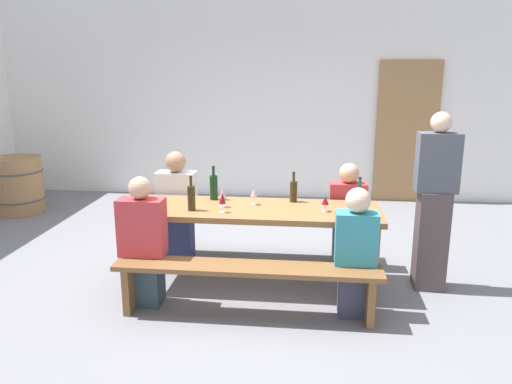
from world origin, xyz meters
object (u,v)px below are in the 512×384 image
at_px(wine_bottle_1, 191,197).
at_px(tasting_table, 256,216).
at_px(bench_far, 263,226).
at_px(bench_near, 247,276).
at_px(seated_guest_far_0, 177,209).
at_px(wine_barrel, 18,185).
at_px(wine_bottle_3, 214,187).
at_px(seated_guest_far_1, 347,219).
at_px(wine_glass_2, 325,201).
at_px(wine_bottle_2, 293,191).
at_px(wine_glass_3, 222,199).
at_px(wooden_door, 407,132).
at_px(seated_guest_near_0, 143,245).
at_px(wine_bottle_0, 359,201).
at_px(wine_glass_0, 254,193).
at_px(standing_host, 434,206).
at_px(seated_guest_near_1, 355,255).
at_px(wine_glass_1, 223,194).

bearing_deg(wine_bottle_1, tasting_table, 14.60).
bearing_deg(bench_far, bench_near, -90.00).
distance_m(bench_near, seated_guest_far_0, 1.50).
bearing_deg(wine_barrel, seated_guest_far_0, -29.42).
height_order(wine_bottle_3, seated_guest_far_1, seated_guest_far_1).
distance_m(wine_glass_2, seated_guest_far_1, 0.70).
bearing_deg(seated_guest_far_1, wine_bottle_2, -63.80).
relative_size(wine_glass_3, seated_guest_far_0, 0.16).
height_order(tasting_table, seated_guest_far_0, seated_guest_far_0).
xyz_separation_m(wine_bottle_2, wine_glass_2, (0.30, -0.30, -0.01)).
distance_m(wooden_door, wine_barrel, 5.67).
height_order(wine_bottle_1, seated_guest_near_0, seated_guest_near_0).
height_order(wine_bottle_0, wine_glass_0, wine_bottle_0).
xyz_separation_m(wine_bottle_0, wine_bottle_3, (-1.37, 0.35, 0.01)).
height_order(wine_bottle_0, wine_bottle_2, wine_bottle_0).
relative_size(wine_glass_0, seated_guest_far_0, 0.13).
height_order(wine_bottle_0, wine_barrel, wine_bottle_0).
bearing_deg(wine_glass_0, wooden_door, 58.62).
distance_m(tasting_table, wine_barrel, 4.14).
xyz_separation_m(seated_guest_far_0, seated_guest_far_1, (1.76, 0.00, -0.04)).
xyz_separation_m(wine_glass_3, standing_host, (1.89, 0.28, -0.08)).
xyz_separation_m(wine_glass_0, wine_glass_3, (-0.25, -0.29, 0.02)).
xyz_separation_m(wine_bottle_3, seated_guest_far_1, (1.32, 0.27, -0.36)).
distance_m(wine_bottle_0, wine_glass_2, 0.30).
relative_size(bench_far, wine_bottle_2, 7.47).
relative_size(wooden_door, wine_bottle_1, 6.61).
relative_size(wine_bottle_3, wine_glass_0, 2.17).
height_order(wine_bottle_1, seated_guest_far_1, seated_guest_far_1).
height_order(tasting_table, seated_guest_near_1, seated_guest_near_1).
distance_m(wine_glass_0, wine_glass_1, 0.30).
distance_m(standing_host, wine_barrel, 5.57).
xyz_separation_m(wine_bottle_2, standing_host, (1.28, -0.16, -0.07)).
height_order(wine_bottle_2, wine_glass_2, wine_bottle_2).
xyz_separation_m(tasting_table, wine_glass_3, (-0.28, -0.18, 0.20)).
height_order(bench_far, standing_host, standing_host).
xyz_separation_m(wine_glass_3, wine_barrel, (-3.31, 2.23, -0.48)).
relative_size(tasting_table, seated_guest_near_1, 2.11).
xyz_separation_m(wooden_door, wine_glass_0, (-1.93, -3.17, -0.19)).
bearing_deg(seated_guest_near_1, wooden_door, -15.10).
bearing_deg(seated_guest_near_1, standing_host, -50.27).
bearing_deg(wine_bottle_1, seated_guest_near_0, -133.04).
height_order(wine_bottle_1, wine_glass_3, wine_bottle_1).
bearing_deg(tasting_table, seated_guest_near_1, -30.59).
bearing_deg(wooden_door, seated_guest_far_0, -135.30).
distance_m(bench_near, standing_host, 1.84).
xyz_separation_m(wooden_door, standing_host, (-0.29, -3.18, -0.26)).
xyz_separation_m(wine_glass_3, seated_guest_far_0, (-0.61, 0.70, -0.32)).
bearing_deg(wine_barrel, wooden_door, 12.67).
bearing_deg(wine_glass_3, wine_bottle_0, 3.93).
height_order(wine_glass_0, standing_host, standing_host).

